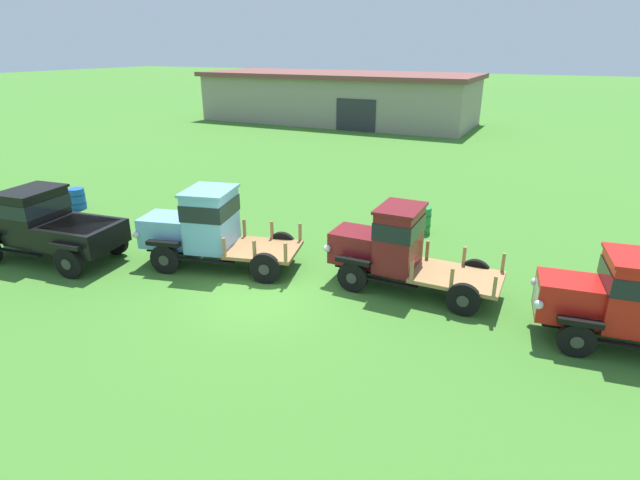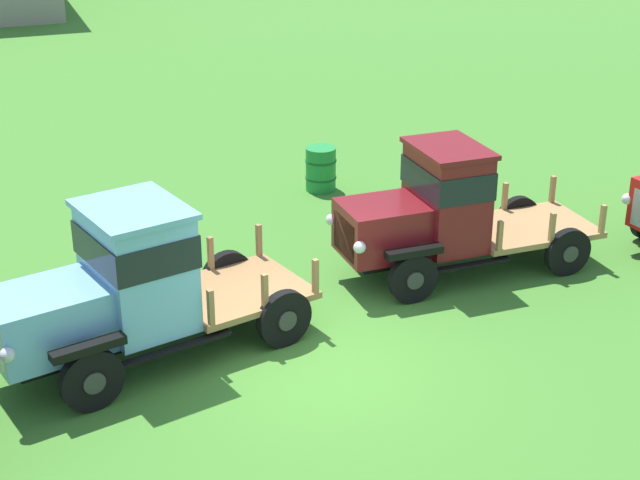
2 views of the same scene
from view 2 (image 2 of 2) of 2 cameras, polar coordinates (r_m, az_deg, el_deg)
ground_plane at (r=14.15m, az=-0.05°, el=-7.20°), size 240.00×240.00×0.00m
vintage_truck_second_in_line at (r=13.89m, az=-11.27°, el=-2.59°), size 4.97×2.78×2.35m
vintage_truck_midrow_center at (r=16.44m, az=6.98°, el=1.69°), size 4.63×1.83×2.28m
oil_drum_beside_row at (r=20.36m, az=0.05°, el=4.16°), size 0.65×0.65×0.92m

